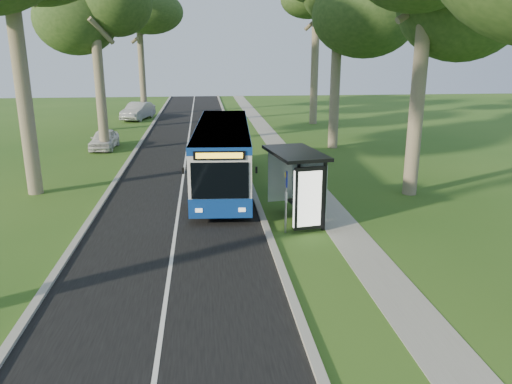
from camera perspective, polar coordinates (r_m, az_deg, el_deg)
ground at (r=17.74m, az=1.92°, el=-6.27°), size 120.00×120.00×0.00m
road at (r=27.13m, az=-8.36°, el=1.48°), size 7.00×100.00×0.02m
kerb_east at (r=27.19m, az=-0.98°, el=1.79°), size 0.25×100.00×0.12m
kerb_west at (r=27.49m, az=-15.67°, el=1.35°), size 0.25×100.00×0.12m
centre_line at (r=27.13m, az=-8.36°, el=1.50°), size 0.12×100.00×0.00m
footpath at (r=27.62m, az=5.24°, el=1.84°), size 1.50×100.00×0.02m
bus at (r=24.99m, az=-3.79°, el=4.21°), size 3.22×12.06×3.16m
bus_stop_sign at (r=18.58m, az=3.45°, el=-0.21°), size 0.08×0.35×2.47m
bus_shelter at (r=19.49m, az=5.17°, el=1.99°), size 2.33×3.59×2.87m
litter_bin at (r=24.57m, az=2.13°, el=1.26°), size 0.54×0.54×0.95m
car_white at (r=36.67m, az=-16.97°, el=5.79°), size 1.69×4.01×1.35m
car_silver at (r=51.57m, az=-13.34°, el=8.99°), size 3.09×5.39×1.68m
tree_west_e at (r=54.74m, az=-13.30°, el=19.46°), size 5.20×5.20×14.10m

